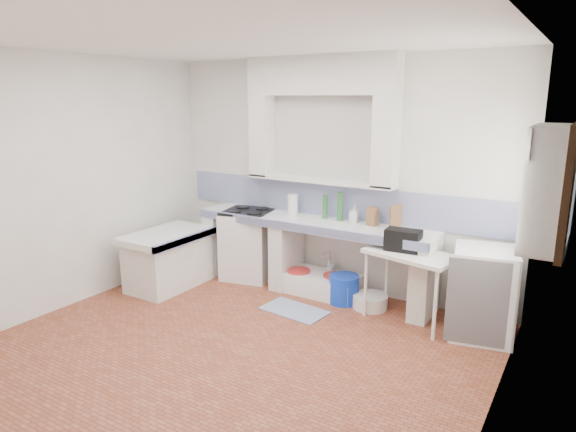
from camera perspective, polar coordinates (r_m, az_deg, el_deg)
The scene contains 36 objects.
floor at distance 4.95m, azimuth -6.32°, elevation -14.83°, with size 4.50×4.50×0.00m, color #964D35.
ceiling at distance 4.39m, azimuth -7.30°, elevation 19.40°, with size 4.50×4.50×0.00m, color white.
wall_back at distance 6.13m, azimuth 4.94°, elevation 4.56°, with size 4.50×4.50×0.00m, color white.
wall_front at distance 3.21m, azimuth -29.63°, elevation -5.28°, with size 4.50×4.50×0.00m, color white.
wall_left at distance 6.10m, azimuth -23.60°, elevation 3.46°, with size 4.50×4.50×0.00m, color white.
wall_right at distance 3.56m, azimuth 22.93°, elevation -2.83°, with size 4.50×4.50×0.00m, color white.
alcove_mass at distance 6.00m, azimuth 3.73°, elevation 15.66°, with size 1.90×0.25×0.45m, color white.
window_frame at distance 4.68m, azimuth 27.66°, elevation 2.85°, with size 0.35×0.86×1.06m, color #322110.
lace_valance at distance 4.64m, azimuth 26.37°, elevation 7.67°, with size 0.01×0.84×0.24m, color white.
counter_slab at distance 6.02m, azimuth 2.70°, elevation -0.80°, with size 3.00×0.60×0.08m, color white.
counter_lip at distance 5.78m, azimuth 1.35°, elevation -1.38°, with size 3.00×0.04×0.10m, color navy.
counter_pier_left at distance 6.90m, azimuth -7.56°, elevation -2.93°, with size 0.20×0.55×0.82m, color white.
counter_pier_mid at distance 6.31m, azimuth -0.13°, elevation -4.36°, with size 0.20×0.55×0.82m, color white.
counter_pier_right at distance 5.64m, azimuth 15.27°, elevation -7.05°, with size 0.20×0.55×0.82m, color white.
peninsula_top at distance 6.40m, azimuth -13.55°, elevation -2.17°, with size 0.70×1.10×0.08m, color white.
peninsula_base at distance 6.50m, azimuth -13.38°, elevation -5.14°, with size 0.60×1.00×0.62m, color white.
peninsula_lip at distance 6.18m, azimuth -11.38°, elevation -2.62°, with size 0.04×1.10×0.10m, color navy.
backsplash at distance 6.17m, azimuth 4.82°, elevation 1.79°, with size 4.27×0.03×0.40m, color navy.
stove at distance 6.62m, azimuth -4.46°, elevation -3.31°, with size 0.62×0.60×0.87m, color white.
sink at distance 6.17m, azimuth 3.89°, elevation -7.79°, with size 0.91×0.49×0.22m, color white.
side_table at distance 5.48m, azimuth 13.58°, elevation -7.87°, with size 0.92×0.51×0.04m, color white.
fridge at distance 5.36m, azimuth 21.28°, elevation -8.15°, with size 0.58×0.58×0.90m, color white.
bucket_red at distance 6.23m, azimuth 1.20°, elevation -7.30°, with size 0.29×0.29×0.27m, color red.
bucket_orange at distance 6.09m, azimuth 5.34°, elevation -7.85°, with size 0.29×0.29×0.27m, color red.
bucket_blue at distance 5.92m, azimuth 6.36°, elevation -8.22°, with size 0.35×0.35×0.33m, color blue.
basin_white at distance 5.84m, azimuth 9.29°, elevation -9.54°, with size 0.39×0.39×0.15m, color white.
water_bottle_a at distance 6.27m, azimuth 4.86°, elevation -6.92°, with size 0.09×0.09×0.33m, color silver.
water_bottle_b at distance 6.21m, azimuth 6.13°, elevation -7.40°, with size 0.07×0.07×0.28m, color silver.
black_bag at distance 5.37m, azimuth 12.93°, elevation -2.69°, with size 0.36×0.21×0.23m, color black.
green_bottle_a at distance 6.06m, azimuth 4.22°, elevation 1.04°, with size 0.06×0.06×0.28m, color #2A662E.
green_bottle_b at distance 5.97m, azimuth 5.94°, elevation 1.06°, with size 0.07×0.07×0.34m, color #2A662E.
knife_block at distance 5.79m, azimuth 9.53°, elevation -0.04°, with size 0.11×0.09×0.22m, color brown.
cutting_board at distance 5.72m, azimuth 12.11°, elevation -0.05°, with size 0.02×0.20×0.27m, color brown.
paper_towel at distance 6.24m, azimuth 0.56°, elevation 1.31°, with size 0.13×0.13×0.26m, color white.
soap_bottle at distance 5.91m, azimuth 7.52°, elevation 0.23°, with size 0.09×0.09×0.20m, color white.
rug at distance 5.71m, azimuth 0.74°, elevation -10.65°, with size 0.72×0.41×0.01m, color #3D4989.
Camera 1 is at (2.73, -3.41, 2.33)m, focal length 31.34 mm.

